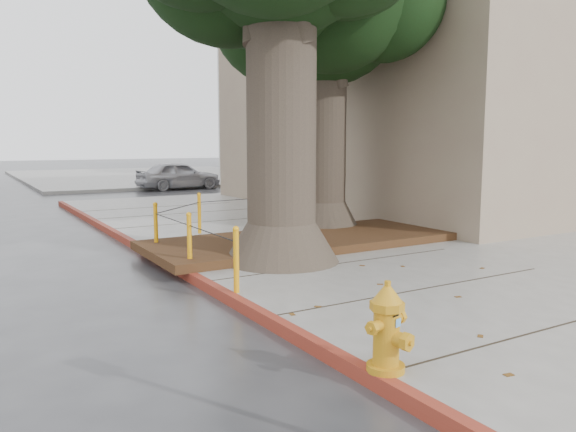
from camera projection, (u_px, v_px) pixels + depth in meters
name	position (u px, v px, depth m)	size (l,w,h in m)	color
ground	(397.00, 304.00, 7.83)	(140.00, 140.00, 0.00)	#28282B
sidewalk_main	(521.00, 236.00, 12.99)	(16.00, 26.00, 0.15)	slate
sidewalk_far	(155.00, 176.00, 36.41)	(16.00, 20.00, 0.15)	slate
curb_red	(196.00, 279.00, 8.93)	(0.14, 26.00, 0.16)	maroon
planter_bed	(303.00, 240.00, 11.57)	(6.40, 2.60, 0.16)	black
building_corner	(454.00, 62.00, 19.49)	(12.00, 13.00, 10.00)	gray
building_side_white	(317.00, 108.00, 37.50)	(10.00, 10.00, 9.00)	silver
building_side_grey	(338.00, 95.00, 45.46)	(12.00, 14.00, 12.00)	slate
tree_far	(334.00, 22.00, 13.04)	(4.50, 3.80, 7.17)	#4C3F33
bollard_ring	(214.00, 223.00, 11.03)	(3.79, 5.39, 0.95)	orange
fire_hydrant	(387.00, 328.00, 5.11)	(0.45, 0.44, 0.85)	orange
car_silver	(179.00, 175.00, 26.72)	(1.59, 3.94, 1.34)	#A8A8AD
car_red	(352.00, 174.00, 29.71)	(1.21, 3.46, 1.14)	maroon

